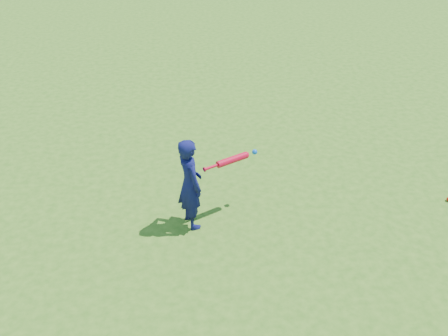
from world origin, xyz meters
TOP-DOWN VIEW (x-y plane):
  - ground at (0.00, 0.00)m, footprint 80.00×80.00m
  - child at (-0.63, 0.05)m, footprint 0.44×0.53m
  - bat_swing at (-0.05, 0.30)m, footprint 0.72×0.43m

SIDE VIEW (x-z plane):
  - ground at x=0.00m, z-range 0.00..0.00m
  - child at x=-0.63m, z-range 0.00..1.24m
  - bat_swing at x=-0.05m, z-range 0.75..0.84m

